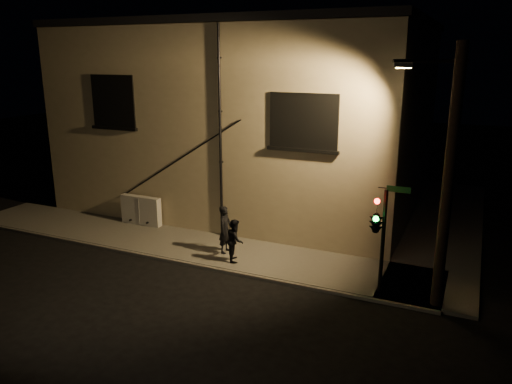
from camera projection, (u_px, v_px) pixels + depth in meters
The scene contains 8 objects.
ground at pixel (228, 272), 17.34m from camera, with size 90.00×90.00×0.00m, color black.
sidewalk at pixel (303, 236), 20.69m from camera, with size 21.00×16.00×0.12m.
building at pixel (256, 114), 25.27m from camera, with size 16.20×12.23×8.80m.
utility_cabinet at pixel (141, 210), 21.78m from camera, with size 1.92×0.32×1.26m, color beige.
pedestrian_a at pixel (225, 229), 18.58m from camera, with size 0.66×0.43×1.80m, color black.
pedestrian_b at pixel (235, 240), 17.87m from camera, with size 0.75×0.58×1.54m, color black.
traffic_signal at pixel (377, 221), 15.10m from camera, with size 1.28×2.03×3.44m.
streetlamp_pole at pixel (446, 176), 13.93m from camera, with size 2.05×1.40×7.67m.
Camera 1 is at (7.49, -14.15, 7.28)m, focal length 35.00 mm.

